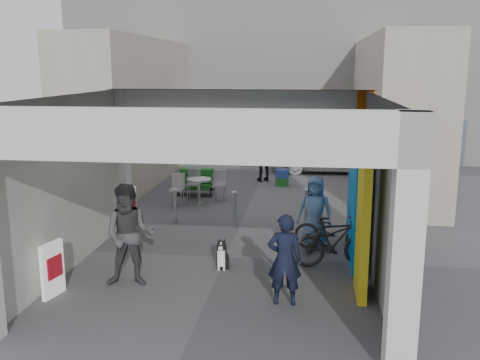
# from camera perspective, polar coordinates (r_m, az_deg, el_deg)

# --- Properties ---
(ground) EXTENTS (90.00, 90.00, 0.00)m
(ground) POSITION_cam_1_polar(r_m,az_deg,el_deg) (11.67, -1.53, -8.23)
(ground) COLOR #535358
(ground) RESTS_ON ground
(arcade_canopy) EXTENTS (6.40, 6.45, 6.40)m
(arcade_canopy) POSITION_cam_1_polar(r_m,az_deg,el_deg) (10.21, 0.68, 2.24)
(arcade_canopy) COLOR silver
(arcade_canopy) RESTS_ON ground
(far_building) EXTENTS (18.00, 4.08, 8.00)m
(far_building) POSITION_cam_1_polar(r_m,az_deg,el_deg) (24.87, 3.51, 11.83)
(far_building) COLOR silver
(far_building) RESTS_ON ground
(plaza_bldg_left) EXTENTS (2.00, 9.00, 5.00)m
(plaza_bldg_left) POSITION_cam_1_polar(r_m,az_deg,el_deg) (19.41, -11.41, 7.20)
(plaza_bldg_left) COLOR #B1A692
(plaza_bldg_left) RESTS_ON ground
(plaza_bldg_right) EXTENTS (2.00, 9.00, 5.00)m
(plaza_bldg_right) POSITION_cam_1_polar(r_m,az_deg,el_deg) (18.59, 16.09, 6.77)
(plaza_bldg_right) COLOR #B1A692
(plaza_bldg_right) RESTS_ON ground
(bollard_left) EXTENTS (0.09, 0.09, 0.90)m
(bollard_left) POSITION_cam_1_polar(r_m,az_deg,el_deg) (14.17, -6.91, -2.76)
(bollard_left) COLOR #93969C
(bollard_left) RESTS_ON ground
(bollard_center) EXTENTS (0.09, 0.09, 0.93)m
(bollard_center) POSITION_cam_1_polar(r_m,az_deg,el_deg) (13.64, -0.59, -3.20)
(bollard_center) COLOR #93969C
(bollard_center) RESTS_ON ground
(bollard_right) EXTENTS (0.09, 0.09, 0.98)m
(bollard_right) POSITION_cam_1_polar(r_m,az_deg,el_deg) (13.79, 7.05, -3.00)
(bollard_right) COLOR #93969C
(bollard_right) RESTS_ON ground
(advert_board_near) EXTENTS (0.20, 0.55, 1.00)m
(advert_board_near) POSITION_cam_1_polar(r_m,az_deg,el_deg) (10.19, -19.35, -8.96)
(advert_board_near) COLOR white
(advert_board_near) RESTS_ON ground
(advert_board_far) EXTENTS (0.11, 0.55, 1.00)m
(advert_board_far) POSITION_cam_1_polar(r_m,az_deg,el_deg) (14.00, -11.46, -2.86)
(advert_board_far) COLOR white
(advert_board_far) RESTS_ON ground
(cafe_set) EXTENTS (1.54, 1.24, 0.93)m
(cafe_set) POSITION_cam_1_polar(r_m,az_deg,el_deg) (16.33, -4.59, -1.18)
(cafe_set) COLOR #A7A7AC
(cafe_set) RESTS_ON ground
(produce_stand) EXTENTS (1.26, 0.68, 0.83)m
(produce_stand) POSITION_cam_1_polar(r_m,az_deg,el_deg) (17.20, -4.73, -0.51)
(produce_stand) COLOR black
(produce_stand) RESTS_ON ground
(crate_stack) EXTENTS (0.46, 0.36, 0.56)m
(crate_stack) POSITION_cam_1_polar(r_m,az_deg,el_deg) (18.56, 4.51, 0.26)
(crate_stack) COLOR #17511E
(crate_stack) RESTS_ON ground
(border_collie) EXTENTS (0.24, 0.47, 0.65)m
(border_collie) POSITION_cam_1_polar(r_m,az_deg,el_deg) (10.97, -1.91, -8.15)
(border_collie) COLOR black
(border_collie) RESTS_ON ground
(man_with_dog) EXTENTS (0.61, 0.42, 1.61)m
(man_with_dog) POSITION_cam_1_polar(r_m,az_deg,el_deg) (9.26, 4.78, -8.44)
(man_with_dog) COLOR black
(man_with_dog) RESTS_ON ground
(man_back_turned) EXTENTS (1.04, 0.86, 1.94)m
(man_back_turned) POSITION_cam_1_polar(r_m,az_deg,el_deg) (10.15, -11.69, -5.81)
(man_back_turned) COLOR #414043
(man_back_turned) RESTS_ON ground
(man_elderly) EXTENTS (0.88, 0.67, 1.63)m
(man_elderly) POSITION_cam_1_polar(r_m,az_deg,el_deg) (12.31, 7.98, -3.30)
(man_elderly) COLOR #5A7DAF
(man_elderly) RESTS_ON ground
(man_crates) EXTENTS (1.11, 0.80, 1.74)m
(man_crates) POSITION_cam_1_polar(r_m,az_deg,el_deg) (19.11, 2.59, 2.43)
(man_crates) COLOR black
(man_crates) RESTS_ON ground
(bicycle_front) EXTENTS (1.83, 0.98, 0.91)m
(bicycle_front) POSITION_cam_1_polar(r_m,az_deg,el_deg) (12.08, 9.88, -5.41)
(bicycle_front) COLOR black
(bicycle_front) RESTS_ON ground
(bicycle_rear) EXTENTS (1.83, 0.91, 1.06)m
(bicycle_rear) POSITION_cam_1_polar(r_m,az_deg,el_deg) (11.16, 10.08, -6.49)
(bicycle_rear) COLOR black
(bicycle_rear) RESTS_ON ground
(white_van) EXTENTS (4.15, 1.78, 1.40)m
(white_van) POSITION_cam_1_polar(r_m,az_deg,el_deg) (21.11, 8.93, 2.73)
(white_van) COLOR silver
(white_van) RESTS_ON ground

